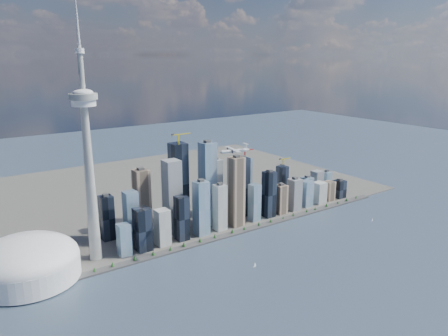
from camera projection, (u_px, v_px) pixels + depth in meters
ground at (295, 278)px, 877.63m from camera, size 4000.00×4000.00×0.00m
seawall at (224, 236)px, 1075.39m from camera, size 1100.00×22.00×4.00m
land at (145, 191)px, 1432.40m from camera, size 1400.00×900.00×3.00m
shoreline_trees at (224, 234)px, 1073.69m from camera, size 960.53×7.20×8.80m
skyscraper_cluster at (224, 195)px, 1159.21m from camera, size 736.00×142.00×240.09m
needle_tower at (88, 155)px, 897.75m from camera, size 56.00×56.00×550.50m
dome_stadium at (27, 262)px, 861.48m from camera, size 200.00×200.00×86.00m
airplane at (234, 150)px, 910.27m from camera, size 69.37×61.69×16.99m
sailboat_west at (255, 265)px, 923.99m from camera, size 7.84×3.14×10.82m
sailboat_east at (372, 220)px, 1179.56m from camera, size 6.68×2.52×9.22m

